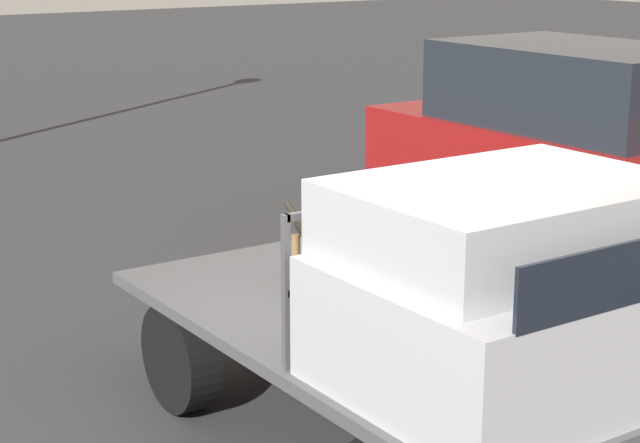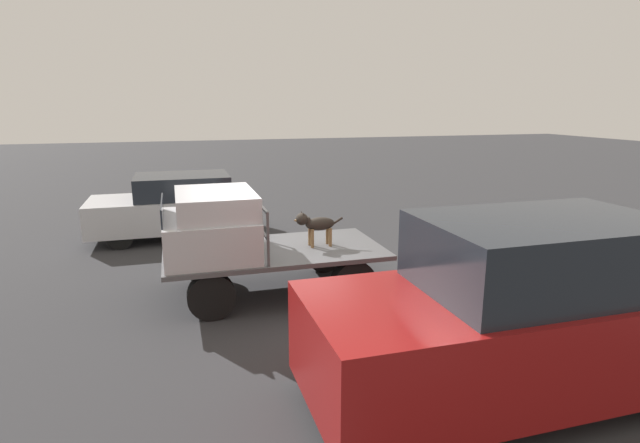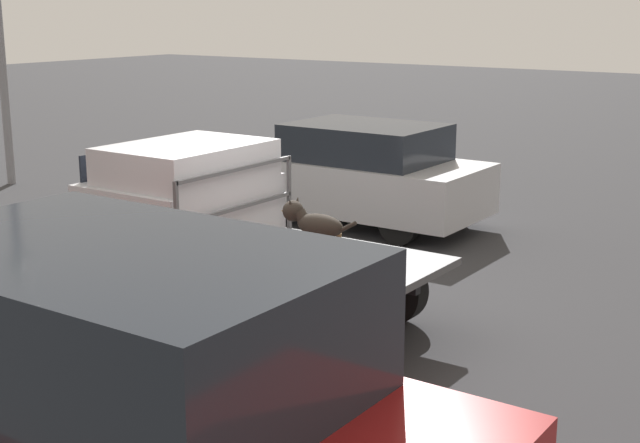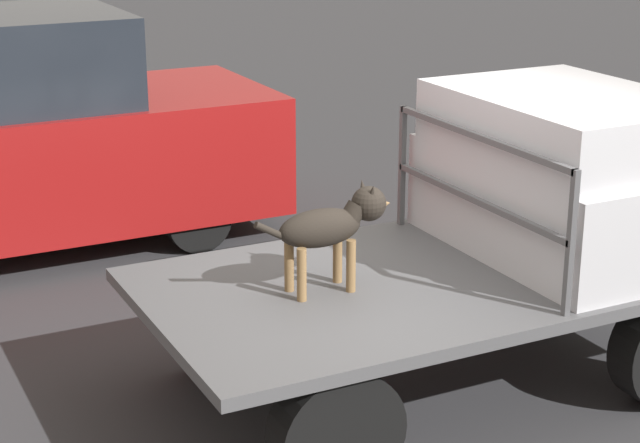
{
  "view_description": "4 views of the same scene",
  "coord_description": "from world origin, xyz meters",
  "views": [
    {
      "loc": [
        4.97,
        -3.91,
        3.15
      ],
      "look_at": [
        -0.84,
        0.04,
        1.28
      ],
      "focal_mm": 60.0,
      "sensor_mm": 36.0,
      "label": 1
    },
    {
      "loc": [
        1.64,
        8.47,
        3.35
      ],
      "look_at": [
        -0.84,
        0.04,
        1.28
      ],
      "focal_mm": 28.0,
      "sensor_mm": 36.0,
      "label": 2
    },
    {
      "loc": [
        -5.83,
        7.27,
        3.41
      ],
      "look_at": [
        -0.84,
        0.04,
        1.28
      ],
      "focal_mm": 50.0,
      "sensor_mm": 36.0,
      "label": 3
    },
    {
      "loc": [
        -3.62,
        -5.48,
        3.33
      ],
      "look_at": [
        -0.84,
        0.04,
        1.28
      ],
      "focal_mm": 60.0,
      "sensor_mm": 36.0,
      "label": 4
    }
  ],
  "objects": [
    {
      "name": "parked_sedan",
      "position": [
        1.61,
        -4.56,
        0.81
      ],
      "size": [
        4.18,
        1.88,
        1.61
      ],
      "rotation": [
        0.0,
        0.0,
        0.03
      ],
      "color": "black",
      "rests_on": "ground"
    },
    {
      "name": "flatbed_truck",
      "position": [
        0.0,
        0.0,
        0.6
      ],
      "size": [
        3.86,
        2.05,
        0.82
      ],
      "color": "black",
      "rests_on": "ground"
    },
    {
      "name": "dog",
      "position": [
        -0.75,
        0.04,
        1.24
      ],
      "size": [
        0.93,
        0.24,
        0.67
      ],
      "rotation": [
        0.0,
        0.0,
        0.08
      ],
      "color": "brown",
      "rests_on": "flatbed_truck"
    },
    {
      "name": "truck_headboard",
      "position": [
        0.28,
        0.0,
        1.41
      ],
      "size": [
        0.04,
        1.93,
        0.89
      ],
      "color": "#4C4C4F",
      "rests_on": "flatbed_truck"
    },
    {
      "name": "ground_plane",
      "position": [
        0.0,
        0.0,
        0.0
      ],
      "size": [
        80.0,
        80.0,
        0.0
      ],
      "primitive_type": "plane",
      "color": "#2D2D30"
    },
    {
      "name": "parked_pickup_far",
      "position": [
        -2.06,
        4.07,
        1.03
      ],
      "size": [
        4.89,
        1.94,
        2.14
      ],
      "rotation": [
        0.0,
        0.0,
        0.19
      ],
      "color": "black",
      "rests_on": "ground"
    },
    {
      "name": "truck_cab",
      "position": [
        1.08,
        0.0,
        1.34
      ],
      "size": [
        1.53,
        1.93,
        1.09
      ],
      "color": "#B7B7BC",
      "rests_on": "flatbed_truck"
    }
  ]
}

